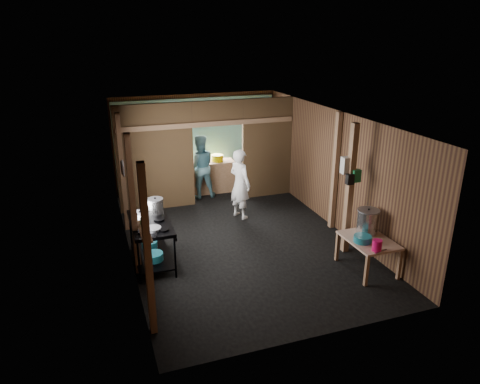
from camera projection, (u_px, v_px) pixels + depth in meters
name	position (u px, v px, depth m)	size (l,w,h in m)	color
floor	(237.00, 237.00, 9.50)	(4.50, 7.00, 0.00)	black
ceiling	(237.00, 117.00, 8.61)	(4.50, 7.00, 0.00)	#33302C
wall_back	(196.00, 142.00, 12.16)	(4.50, 0.00, 2.60)	brown
wall_front	(320.00, 257.00, 5.95)	(4.50, 0.00, 2.60)	brown
wall_left	(125.00, 192.00, 8.36)	(0.00, 7.00, 2.60)	brown
wall_right	(333.00, 169.00, 9.75)	(0.00, 7.00, 2.60)	brown
partition_left	(155.00, 158.00, 10.60)	(1.85, 0.10, 2.60)	brown
partition_right	(267.00, 148.00, 11.49)	(1.35, 0.10, 2.60)	brown
partition_header	(217.00, 113.00, 10.74)	(1.30, 0.10, 0.60)	brown
turquoise_panel	(197.00, 144.00, 12.13)	(4.40, 0.06, 2.50)	#64AEAE
back_counter	(213.00, 177.00, 12.07)	(1.20, 0.50, 0.85)	#976F53
wall_clock	(205.00, 120.00, 11.94)	(0.20, 0.20, 0.03)	silver
post_left_a	(148.00, 253.00, 6.08)	(0.10, 0.12, 2.60)	#976F53
post_left_b	(133.00, 206.00, 7.68)	(0.10, 0.12, 2.60)	#976F53
post_left_c	(123.00, 173.00, 9.45)	(0.10, 0.12, 2.60)	#976F53
post_right	(335.00, 172.00, 9.55)	(0.10, 0.12, 2.60)	#976F53
post_free	(350.00, 190.00, 8.47)	(0.12, 0.12, 2.60)	#976F53
cross_beam	(208.00, 124.00, 10.71)	(4.40, 0.12, 0.12)	#976F53
pan_lid_big	(123.00, 168.00, 8.61)	(0.34, 0.34, 0.03)	gray
pan_lid_small	(122.00, 168.00, 9.00)	(0.30, 0.30, 0.03)	black
wall_shelf	(144.00, 231.00, 6.50)	(0.14, 0.80, 0.03)	#976F53
jar_white	(146.00, 234.00, 6.25)	(0.07, 0.07, 0.10)	silver
jar_yellow	(144.00, 227.00, 6.48)	(0.08, 0.08, 0.10)	#B49500
jar_green	(142.00, 221.00, 6.67)	(0.06, 0.06, 0.10)	#136132
bag_white	(347.00, 165.00, 8.36)	(0.22, 0.15, 0.32)	silver
bag_green	(356.00, 176.00, 8.34)	(0.16, 0.12, 0.24)	#136132
bag_black	(350.00, 179.00, 8.29)	(0.14, 0.10, 0.20)	black
gas_range	(152.00, 243.00, 8.30)	(0.75, 1.46, 0.86)	black
prep_table	(367.00, 254.00, 8.12)	(0.76, 1.04, 0.61)	tan
stove_pot_large	(156.00, 206.00, 8.49)	(0.31, 0.31, 0.32)	#B8B8BB
stove_pot_med	(140.00, 218.00, 8.09)	(0.26, 0.26, 0.22)	#B8B8BB
frying_pan	(153.00, 229.00, 7.79)	(0.29, 0.51, 0.07)	gray
blue_tub_front	(154.00, 257.00, 8.18)	(0.35, 0.35, 0.14)	#1B6C7C
blue_tub_back	(150.00, 244.00, 8.68)	(0.30, 0.30, 0.12)	#1B6C7C
stock_pot	(368.00, 222.00, 8.20)	(0.41, 0.41, 0.48)	#B8B8BB
wash_basin	(363.00, 239.00, 7.90)	(0.32, 0.32, 0.12)	#1B6C7C
pink_bucket	(377.00, 245.00, 7.57)	(0.16, 0.16, 0.20)	#D90C5B
knife	(381.00, 251.00, 7.56)	(0.30, 0.04, 0.01)	#B8B8BB
yellow_tub	(217.00, 158.00, 11.93)	(0.32, 0.32, 0.18)	#B49500
cook	(240.00, 184.00, 10.26)	(0.60, 0.40, 1.65)	white
worker_back	(200.00, 167.00, 11.52)	(0.81, 0.63, 1.67)	#588994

